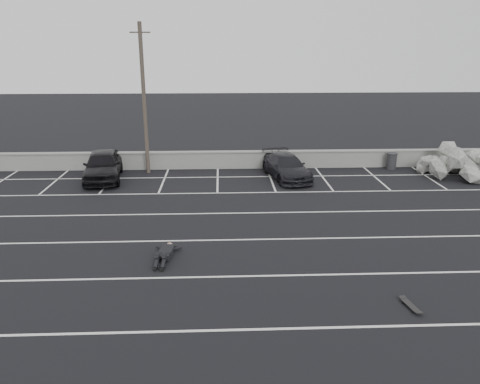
{
  "coord_description": "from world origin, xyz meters",
  "views": [
    {
      "loc": [
        1.22,
        -13.73,
        7.27
      ],
      "look_at": [
        2.03,
        5.99,
        1.0
      ],
      "focal_mm": 35.0,
      "sensor_mm": 36.0,
      "label": 1
    }
  ],
  "objects_px": {
    "utility_pole": "(144,100)",
    "riprap_pile": "(464,167)",
    "car_left": "(103,165)",
    "trash_bin": "(392,161)",
    "person": "(166,249)",
    "car_right": "(286,167)",
    "skateboard": "(410,305)"
  },
  "relations": [
    {
      "from": "person",
      "to": "skateboard",
      "type": "distance_m",
      "value": 8.35
    },
    {
      "from": "trash_bin",
      "to": "utility_pole",
      "type": "bearing_deg",
      "value": -179.14
    },
    {
      "from": "riprap_pile",
      "to": "person",
      "type": "distance_m",
      "value": 18.85
    },
    {
      "from": "riprap_pile",
      "to": "person",
      "type": "height_order",
      "value": "riprap_pile"
    },
    {
      "from": "car_left",
      "to": "person",
      "type": "height_order",
      "value": "car_left"
    },
    {
      "from": "utility_pole",
      "to": "riprap_pile",
      "type": "bearing_deg",
      "value": -4.46
    },
    {
      "from": "car_right",
      "to": "utility_pole",
      "type": "xyz_separation_m",
      "value": [
        -7.99,
        1.53,
        3.61
      ]
    },
    {
      "from": "trash_bin",
      "to": "riprap_pile",
      "type": "bearing_deg",
      "value": -24.38
    },
    {
      "from": "utility_pole",
      "to": "skateboard",
      "type": "height_order",
      "value": "utility_pole"
    },
    {
      "from": "car_right",
      "to": "trash_bin",
      "type": "distance_m",
      "value": 6.88
    },
    {
      "from": "car_left",
      "to": "trash_bin",
      "type": "distance_m",
      "value": 17.0
    },
    {
      "from": "car_left",
      "to": "person",
      "type": "bearing_deg",
      "value": -73.65
    },
    {
      "from": "car_left",
      "to": "utility_pole",
      "type": "height_order",
      "value": "utility_pole"
    },
    {
      "from": "car_left",
      "to": "utility_pole",
      "type": "distance_m",
      "value": 4.36
    },
    {
      "from": "utility_pole",
      "to": "person",
      "type": "xyz_separation_m",
      "value": [
        2.31,
        -11.45,
        -4.02
      ]
    },
    {
      "from": "riprap_pile",
      "to": "person",
      "type": "xyz_separation_m",
      "value": [
        -15.96,
        -10.03,
        -0.24
      ]
    },
    {
      "from": "car_right",
      "to": "riprap_pile",
      "type": "height_order",
      "value": "car_right"
    },
    {
      "from": "car_right",
      "to": "person",
      "type": "xyz_separation_m",
      "value": [
        -5.68,
        -9.92,
        -0.41
      ]
    },
    {
      "from": "car_right",
      "to": "skateboard",
      "type": "height_order",
      "value": "car_right"
    },
    {
      "from": "utility_pole",
      "to": "skateboard",
      "type": "xyz_separation_m",
      "value": [
        9.72,
        -15.31,
        -4.19
      ]
    },
    {
      "from": "trash_bin",
      "to": "person",
      "type": "bearing_deg",
      "value": -136.56
    },
    {
      "from": "riprap_pile",
      "to": "skateboard",
      "type": "bearing_deg",
      "value": -121.63
    },
    {
      "from": "trash_bin",
      "to": "riprap_pile",
      "type": "xyz_separation_m",
      "value": [
        3.63,
        -1.64,
        -0.01
      ]
    },
    {
      "from": "car_right",
      "to": "utility_pole",
      "type": "distance_m",
      "value": 8.9
    },
    {
      "from": "riprap_pile",
      "to": "skateboard",
      "type": "relative_size",
      "value": 6.94
    },
    {
      "from": "utility_pole",
      "to": "riprap_pile",
      "type": "height_order",
      "value": "utility_pole"
    },
    {
      "from": "car_left",
      "to": "trash_bin",
      "type": "bearing_deg",
      "value": -2.74
    },
    {
      "from": "car_right",
      "to": "trash_bin",
      "type": "xyz_separation_m",
      "value": [
        6.65,
        1.75,
        -0.16
      ]
    },
    {
      "from": "utility_pole",
      "to": "trash_bin",
      "type": "bearing_deg",
      "value": 0.86
    },
    {
      "from": "trash_bin",
      "to": "person",
      "type": "distance_m",
      "value": 16.98
    },
    {
      "from": "car_left",
      "to": "car_right",
      "type": "distance_m",
      "value": 10.27
    },
    {
      "from": "skateboard",
      "to": "person",
      "type": "bearing_deg",
      "value": 142.04
    }
  ]
}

